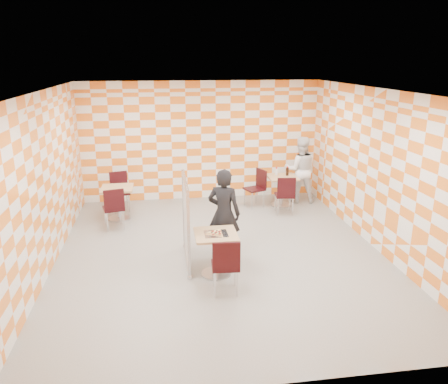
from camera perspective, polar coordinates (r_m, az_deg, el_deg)
The scene contains 15 objects.
room_shell at distance 8.29m, azimuth -1.03°, elevation 2.97°, with size 7.00×7.00×7.00m.
main_table at distance 7.34m, azimuth -1.06°, elevation -7.17°, with size 0.70×0.70×0.75m.
second_table at distance 10.84m, azimuth 7.56°, elevation 0.81°, with size 0.70×0.70×0.75m.
empty_table at distance 10.13m, azimuth -13.71°, elevation -0.72°, with size 0.70×0.70×0.75m.
chair_main_front at distance 6.72m, azimuth 0.23°, elevation -9.22°, with size 0.45×0.46×0.92m.
chair_second_front at distance 10.19m, azimuth 8.01°, elevation -0.07°, with size 0.46×0.47×0.92m.
chair_second_side at distance 10.73m, azimuth 4.41°, elevation 0.94°, with size 0.55×0.55×0.92m.
chair_empty_near at distance 9.50m, azimuth -14.19°, elevation -1.72°, with size 0.51×0.52×0.92m.
chair_empty_far at distance 10.75m, azimuth -13.49°, elevation 0.52°, with size 0.50×0.51×0.92m.
partition at distance 7.70m, azimuth -4.97°, elevation -3.76°, with size 0.08×1.38×1.55m.
man_dark at distance 7.91m, azimuth -0.01°, elevation -2.82°, with size 0.61×0.40×1.66m, color black.
man_white at distance 11.16m, azimuth 9.95°, elevation 2.90°, with size 0.81×0.63×1.67m, color white.
pizza_on_foil at distance 7.22m, azimuth -1.06°, elevation -5.35°, with size 0.40×0.40×0.04m.
sport_bottle at distance 10.87m, azimuth 6.86°, elevation 2.67°, with size 0.06×0.06×0.20m.
soda_bottle at distance 10.86m, azimuth 8.27°, elevation 2.68°, with size 0.07×0.07×0.23m.
Camera 1 is at (-1.02, -7.43, 3.53)m, focal length 35.00 mm.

